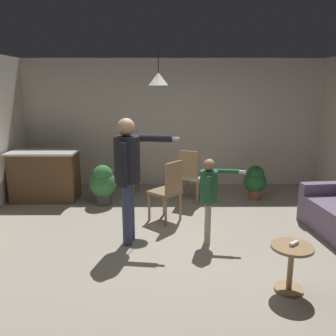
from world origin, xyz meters
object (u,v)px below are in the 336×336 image
Objects in this scene: side_table_by_couch at (291,263)px; dining_chair_by_counter at (131,167)px; kitchen_counter at (45,175)px; dining_chair_near_wall at (168,189)px; person_child at (209,192)px; potted_plant_by_wall at (103,183)px; potted_plant_corner at (255,181)px; dining_chair_centre_back at (191,174)px; spare_remote_on_table at (294,243)px; person_adult at (128,167)px.

side_table_by_couch is 4.06m from dining_chair_by_counter.
kitchen_counter is 1.26× the size of dining_chair_near_wall.
person_child reaches higher than side_table_by_couch.
side_table_by_couch is 0.52× the size of dining_chair_near_wall.
kitchen_counter is at bearing 165.88° from potted_plant_by_wall.
kitchen_counter is 4.78m from side_table_by_couch.
kitchen_counter is 1.65m from dining_chair_by_counter.
dining_chair_by_counter is 1.00× the size of dining_chair_near_wall.
potted_plant_corner is (1.13, 1.93, -0.38)m from person_child.
dining_chair_by_counter is 1.00× the size of dining_chair_centre_back.
side_table_by_couch is 3.08m from dining_chair_centre_back.
side_table_by_couch is 0.44× the size of person_child.
side_table_by_couch is 2.38m from dining_chair_near_wall.
potted_plant_corner reaches higher than spare_remote_on_table.
dining_chair_near_wall is at bearing -25.80° from kitchen_counter.
dining_chair_centre_back is (0.43, 0.95, 0.00)m from dining_chair_near_wall.
person_adult is at bearing -173.36° from dining_chair_near_wall.
side_table_by_couch is 0.79× the size of potted_plant_corner.
dining_chair_by_counter is at bearing -167.96° from person_adult.
dining_chair_centre_back is 1.34× the size of potted_plant_by_wall.
dining_chair_by_counter is at bearing 13.86° from kitchen_counter.
person_adult is 3.02m from potted_plant_corner.
person_adult reaches higher than potted_plant_by_wall.
kitchen_counter is 2.60m from dining_chair_near_wall.
dining_chair_by_counter is (1.60, 0.39, 0.07)m from kitchen_counter.
potted_plant_corner is (0.40, 3.14, 0.03)m from side_table_by_couch.
kitchen_counter is 1.26× the size of dining_chair_centre_back.
person_child is at bearing 96.25° from person_adult.
person_adult is 1.74× the size of dining_chair_centre_back.
potted_plant_by_wall is (1.15, -0.29, -0.07)m from kitchen_counter.
dining_chair_by_counter is (-0.19, 2.30, -0.53)m from person_adult.
kitchen_counter is 3.48m from person_child.
dining_chair_near_wall reaches higher than potted_plant_corner.
dining_chair_centre_back is at bearing -171.46° from potted_plant_corner.
person_adult is at bearing -139.35° from potted_plant_corner.
spare_remote_on_table is (3.64, -3.11, 0.06)m from kitchen_counter.
kitchen_counter is 1.69× the size of potted_plant_by_wall.
person_child is at bearing -103.10° from dining_chair_near_wall.
spare_remote_on_table is (2.04, -3.50, -0.01)m from dining_chair_by_counter.
kitchen_counter reaches higher than spare_remote_on_table.
side_table_by_couch is at bearing -46.04° from dining_chair_centre_back.
dining_chair_centre_back is at bearing -168.26° from person_child.
potted_plant_by_wall reaches higher than spare_remote_on_table.
side_table_by_couch is 0.70× the size of potted_plant_by_wall.
dining_chair_near_wall reaches higher than kitchen_counter.
potted_plant_corner is (1.26, 0.19, -0.18)m from dining_chair_centre_back.
potted_plant_by_wall is (-1.75, 1.63, -0.33)m from person_child.
dining_chair_by_counter is at bearing 120.24° from spare_remote_on_table.
spare_remote_on_table is (0.87, -2.93, -0.01)m from dining_chair_centre_back.
dining_chair_by_counter is at bearing 67.68° from dining_chair_near_wall.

